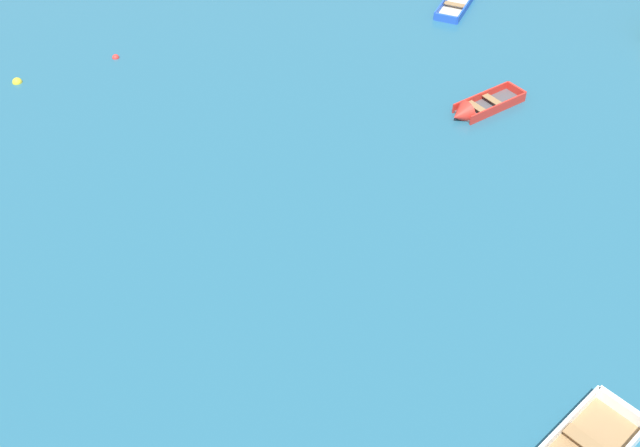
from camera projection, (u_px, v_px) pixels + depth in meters
name	position (u px, v px, depth m)	size (l,w,h in m)	color
rowboat_red_back_row_left	(474.00, 110.00, 30.94)	(3.39, 3.09, 1.00)	#4C4C51
mooring_buoy_between_boats_left	(17.00, 82.00, 32.85)	(0.43, 0.43, 0.43)	yellow
mooring_buoy_trailing	(116.00, 58.00, 34.41)	(0.33, 0.33, 0.33)	red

